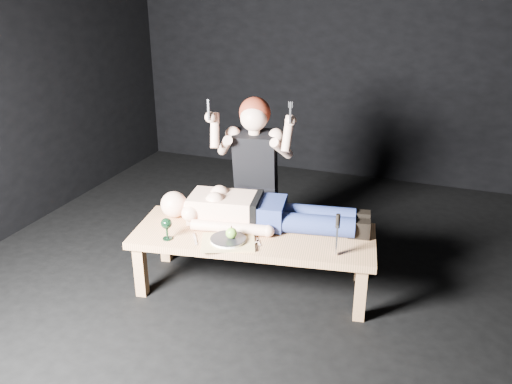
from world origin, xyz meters
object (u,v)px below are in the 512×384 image
at_px(serving_tray, 228,242).
at_px(goblet, 167,229).
at_px(kneeling_woman, 257,172).
at_px(lying_man, 264,209).
at_px(carving_knife, 337,235).
at_px(table, 254,260).

xyz_separation_m(serving_tray, goblet, (-0.43, -0.09, 0.07)).
height_order(kneeling_woman, serving_tray, kneeling_woman).
height_order(lying_man, carving_knife, carving_knife).
relative_size(serving_tray, goblet, 2.25).
bearing_deg(lying_man, goblet, -150.08).
relative_size(table, serving_tray, 4.75).
distance_m(lying_man, kneeling_woman, 0.51).
height_order(lying_man, serving_tray, lying_man).
xyz_separation_m(lying_man, serving_tray, (-0.13, -0.37, -0.12)).
bearing_deg(serving_tray, goblet, -168.31).
distance_m(kneeling_woman, goblet, 0.98).
height_order(serving_tray, goblet, goblet).
distance_m(lying_man, carving_knife, 0.66).
distance_m(goblet, carving_knife, 1.18).
xyz_separation_m(table, serving_tray, (-0.11, -0.21, 0.24)).
bearing_deg(lying_man, carving_knife, -33.53).
bearing_deg(goblet, kneeling_woman, 69.58).
bearing_deg(kneeling_woman, goblet, -121.19).
distance_m(lying_man, goblet, 0.73).
relative_size(lying_man, carving_knife, 5.71).
relative_size(table, carving_knife, 5.84).
bearing_deg(table, carving_knife, -19.43).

